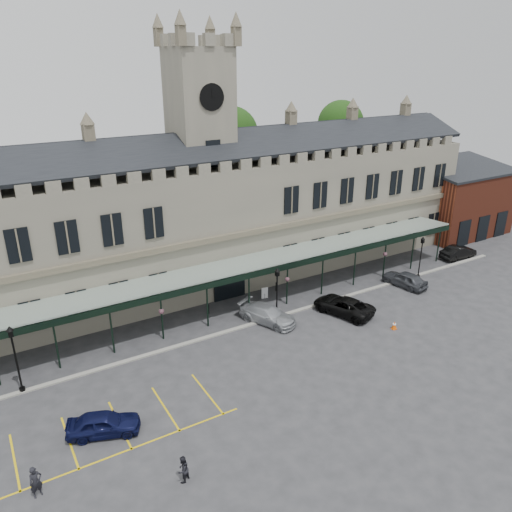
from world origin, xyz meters
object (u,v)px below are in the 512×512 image
lamp_post_right (421,254)px  clock_tower (201,150)px  car_right_b (458,252)px  sign_board (265,293)px  car_left_a (103,424)px  lamp_post_mid (277,289)px  person_b (183,469)px  car_van (343,306)px  car_right_a (405,279)px  station_building (204,219)px  lamp_post_left (15,354)px  traffic_cone (394,325)px  car_taxi (268,314)px  person_a (36,482)px

lamp_post_right → clock_tower: bearing=150.3°
car_right_b → sign_board: bearing=85.4°
lamp_post_right → car_left_a: (-33.95, -6.50, -1.91)m
lamp_post_mid → sign_board: (1.20, 3.93, -2.34)m
car_left_a → person_b: bearing=-135.0°
sign_board → car_van: bearing=-42.4°
car_van → car_right_a: (8.90, 1.31, 0.01)m
station_building → lamp_post_right: size_ratio=13.42×
lamp_post_left → car_right_b: 45.62m
car_right_a → traffic_cone: bearing=27.9°
car_left_a → lamp_post_right: bearing=-59.0°
clock_tower → lamp_post_mid: size_ratio=5.11×
sign_board → car_left_a: size_ratio=0.25×
car_right_a → person_b: 30.74m
car_left_a → car_taxi: size_ratio=0.84×
clock_tower → person_a: (-19.20, -20.16, -12.19)m
car_left_a → car_right_b: 42.55m
car_right_b → car_left_a: bearing=102.3°
lamp_post_right → car_taxi: size_ratio=0.86×
station_building → lamp_post_right: (18.95, -10.73, -3.82)m
car_right_a → lamp_post_mid: bearing=-14.2°
car_left_a → lamp_post_mid: bearing=-48.3°
station_building → clock_tower: 6.64m
lamp_post_left → car_right_a: lamp_post_left is taller
car_right_a → person_b: person_b is taller
traffic_cone → sign_board: (-6.37, 10.37, 0.19)m
sign_board → person_a: 25.78m
lamp_post_right → car_right_b: bearing=10.4°
person_b → car_left_a: bearing=-96.0°
station_building → clock_tower: clock_tower is taller
traffic_cone → lamp_post_mid: bearing=139.6°
station_building → lamp_post_mid: 11.35m
sign_board → car_right_b: size_ratio=0.25×
lamp_post_right → car_taxi: (-18.26, 0.03, -1.90)m
clock_tower → lamp_post_right: size_ratio=5.55×
car_van → person_b: (-19.57, -10.26, 0.04)m
car_right_a → car_right_b: 10.84m
lamp_post_left → car_van: size_ratio=0.94×
car_taxi → car_right_b: bearing=-21.1°
station_building → lamp_post_left: bearing=-151.2°
lamp_post_left → sign_board: bearing=9.5°
car_van → car_right_a: 9.00m
car_taxi → person_a: person_a is taller
lamp_post_mid → sign_board: lamp_post_mid is taller
station_building → car_right_b: station_building is taller
clock_tower → lamp_post_mid: clock_tower is taller
sign_board → lamp_post_left: bearing=-159.0°
sign_board → car_right_b: car_right_b is taller
lamp_post_left → person_b: size_ratio=3.19×
sign_board → car_right_a: (13.34, -4.77, 0.23)m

